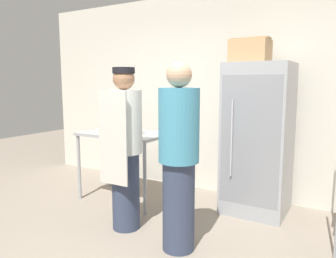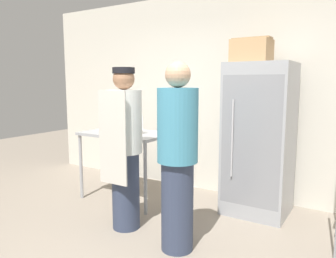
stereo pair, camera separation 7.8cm
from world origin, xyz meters
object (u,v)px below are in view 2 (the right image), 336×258
object	(u,v)px
donut_box	(131,130)
person_customer	(177,157)
person_baker	(125,147)
cardboard_storage_box	(252,51)
blender_pitcher	(134,122)
refrigerator	(259,139)

from	to	relation	value
donut_box	person_customer	bearing A→B (deg)	-33.90
person_baker	person_customer	xyz separation A→B (m)	(0.71, -0.11, -0.00)
cardboard_storage_box	person_customer	world-z (taller)	cardboard_storage_box
blender_pitcher	cardboard_storage_box	world-z (taller)	cardboard_storage_box
refrigerator	person_baker	distance (m)	1.61
refrigerator	blender_pitcher	world-z (taller)	refrigerator
refrigerator	blender_pitcher	xyz separation A→B (m)	(-1.64, -0.31, 0.14)
person_customer	donut_box	bearing A→B (deg)	146.10
blender_pitcher	cardboard_storage_box	distance (m)	1.79
person_baker	person_customer	size ratio (longest dim) A/B	0.98
person_customer	cardboard_storage_box	bearing A→B (deg)	79.68
cardboard_storage_box	person_customer	size ratio (longest dim) A/B	0.25
refrigerator	person_customer	world-z (taller)	refrigerator
refrigerator	person_baker	world-z (taller)	refrigerator
refrigerator	donut_box	bearing A→B (deg)	-160.26
donut_box	person_baker	size ratio (longest dim) A/B	0.15
donut_box	cardboard_storage_box	xyz separation A→B (m)	(1.37, 0.55, 0.98)
refrigerator	donut_box	distance (m)	1.60
refrigerator	person_customer	distance (m)	1.35
refrigerator	donut_box	size ratio (longest dim) A/B	6.87
person_baker	donut_box	bearing A→B (deg)	122.97
donut_box	person_baker	xyz separation A→B (m)	(0.42, -0.65, -0.06)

